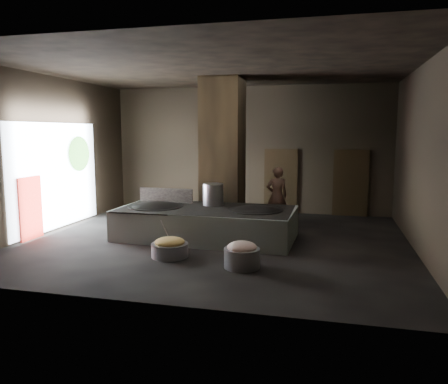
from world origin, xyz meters
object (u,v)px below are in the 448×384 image
(wok_left, at_px, (156,209))
(hearth_platform, at_px, (206,223))
(wok_right, at_px, (255,213))
(stock_pot, at_px, (213,195))
(meat_basin, at_px, (242,258))
(veg_basin, at_px, (170,250))
(cook, at_px, (277,196))

(wok_left, bearing_deg, hearth_platform, 1.97)
(wok_right, distance_m, stock_pot, 1.44)
(hearth_platform, xyz_separation_m, wok_left, (-1.45, -0.05, 0.34))
(meat_basin, bearing_deg, wok_right, 93.14)
(veg_basin, bearing_deg, wok_right, 49.89)
(hearth_platform, height_order, stock_pot, stock_pot)
(stock_pot, distance_m, veg_basin, 2.69)
(veg_basin, xyz_separation_m, meat_basin, (1.80, -0.40, 0.05))
(wok_left, distance_m, cook, 3.89)
(wok_right, relative_size, veg_basin, 1.62)
(meat_basin, bearing_deg, hearth_platform, 122.43)
(meat_basin, bearing_deg, wok_left, 142.11)
(hearth_platform, distance_m, veg_basin, 1.97)
(hearth_platform, height_order, veg_basin, hearth_platform)
(wok_right, xyz_separation_m, veg_basin, (-1.67, -1.98, -0.59))
(wok_right, relative_size, stock_pot, 2.25)
(hearth_platform, relative_size, wok_left, 3.17)
(hearth_platform, relative_size, stock_pot, 7.67)
(wok_left, relative_size, meat_basin, 1.94)
(wok_right, xyz_separation_m, stock_pot, (-1.30, 0.50, 0.38))
(stock_pot, relative_size, cook, 0.34)
(hearth_platform, relative_size, meat_basin, 6.16)
(hearth_platform, xyz_separation_m, stock_pot, (0.05, 0.55, 0.72))
(wok_left, bearing_deg, cook, 37.29)
(hearth_platform, relative_size, wok_right, 3.41)
(cook, bearing_deg, hearth_platform, 36.88)
(hearth_platform, distance_m, meat_basin, 2.77)
(stock_pot, relative_size, veg_basin, 0.72)
(veg_basin, bearing_deg, meat_basin, -12.60)
(wok_left, height_order, stock_pot, stock_pot)
(wok_right, xyz_separation_m, meat_basin, (0.13, -2.38, -0.54))
(wok_right, height_order, veg_basin, wok_right)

